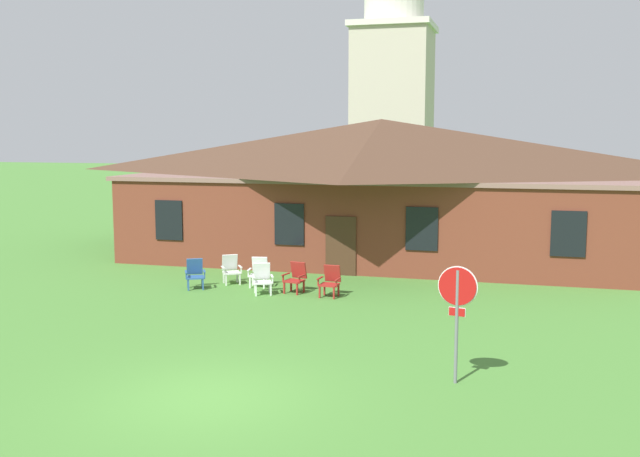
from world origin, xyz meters
name	(u,v)px	position (x,y,z in m)	size (l,w,h in m)	color
ground_plane	(208,398)	(0.00, 0.00, 0.00)	(200.00, 200.00, 0.00)	#477F33
brick_building	(381,186)	(0.00, 17.47, 2.84)	(19.76, 10.40, 5.58)	brown
dome_tower	(393,87)	(-2.62, 35.22, 8.03)	(5.18, 5.18, 17.70)	#BCB29E
stop_sign	(457,301)	(4.45, 2.08, 1.68)	(0.79, 0.18, 2.38)	slate
lawn_chair_by_porch	(195,273)	(-4.50, 9.04, 0.50)	(0.82, 0.85, 0.96)	#2D5693
lawn_chair_near_door	(231,269)	(-3.68, 10.09, 0.50)	(0.84, 0.87, 0.96)	silver
lawn_chair_left_end	(259,271)	(-2.61, 9.89, 0.50)	(0.71, 0.74, 0.96)	white
lawn_chair_middle	(262,278)	(-2.12, 8.87, 0.50)	(0.80, 0.84, 0.96)	white
lawn_chair_right_end	(296,277)	(-1.16, 9.33, 0.50)	(0.72, 0.76, 0.96)	maroon
lawn_chair_far_side	(330,280)	(0.03, 9.07, 0.50)	(0.67, 0.70, 0.96)	maroon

